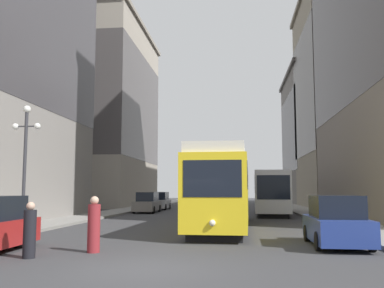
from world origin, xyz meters
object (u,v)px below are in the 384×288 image
(parked_car_right_far, at_px, (336,223))
(parked_car_left_far, at_px, (159,201))
(pedestrian_crossing_far, at_px, (94,226))
(streetcar, at_px, (224,188))
(parked_car_left_near, at_px, (147,203))
(pedestrian_crossing_near, at_px, (30,232))
(transit_bus, at_px, (270,191))
(lamp_post_left_near, at_px, (25,148))

(parked_car_right_far, bearing_deg, parked_car_left_far, -66.53)
(pedestrian_crossing_far, bearing_deg, streetcar, -19.57)
(parked_car_left_near, bearing_deg, pedestrian_crossing_far, -82.70)
(parked_car_left_far, xyz_separation_m, pedestrian_crossing_near, (1.95, -32.02, -0.07))
(transit_bus, bearing_deg, parked_car_left_near, 171.50)
(parked_car_right_far, height_order, pedestrian_crossing_far, parked_car_right_far)
(parked_car_left_far, height_order, lamp_post_left_near, lamp_post_left_near)
(lamp_post_left_near, bearing_deg, pedestrian_crossing_near, -61.00)
(streetcar, relative_size, pedestrian_crossing_near, 9.10)
(parked_car_left_far, xyz_separation_m, pedestrian_crossing_far, (3.46, -30.67, 0.00))
(parked_car_left_far, distance_m, pedestrian_crossing_near, 32.07)
(streetcar, distance_m, pedestrian_crossing_far, 10.64)
(transit_bus, distance_m, parked_car_left_near, 11.08)
(pedestrian_crossing_far, distance_m, lamp_post_left_near, 8.38)
(pedestrian_crossing_far, relative_size, lamp_post_left_near, 0.31)
(parked_car_left_near, relative_size, pedestrian_crossing_near, 2.89)
(parked_car_left_far, relative_size, pedestrian_crossing_near, 2.65)
(parked_car_right_far, bearing_deg, pedestrian_crossing_far, 17.60)
(parked_car_left_far, bearing_deg, streetcar, -70.69)
(transit_bus, bearing_deg, parked_car_right_far, -85.56)
(streetcar, distance_m, transit_bus, 13.23)
(parked_car_left_far, bearing_deg, parked_car_right_far, -67.75)
(transit_bus, distance_m, parked_car_left_far, 13.57)
(parked_car_left_near, distance_m, pedestrian_crossing_far, 24.86)
(parked_car_left_near, relative_size, parked_car_left_far, 1.09)
(transit_bus, height_order, parked_car_right_far, transit_bus)
(streetcar, xyz_separation_m, parked_car_left_far, (-7.38, 20.86, -1.26))
(parked_car_right_far, distance_m, pedestrian_crossing_near, 10.40)
(pedestrian_crossing_far, bearing_deg, transit_bus, -15.91)
(streetcar, bearing_deg, parked_car_left_near, 117.97)
(streetcar, relative_size, lamp_post_left_near, 2.56)
(pedestrian_crossing_far, height_order, lamp_post_left_near, lamp_post_left_near)
(transit_bus, distance_m, lamp_post_left_near, 21.32)
(streetcar, xyz_separation_m, lamp_post_left_near, (-9.28, -4.20, 1.90))
(parked_car_left_far, bearing_deg, parked_car_left_near, -90.17)
(parked_car_right_far, xyz_separation_m, pedestrian_crossing_near, (-9.70, -3.77, -0.07))
(parked_car_left_far, distance_m, pedestrian_crossing_far, 30.87)
(parked_car_right_far, height_order, lamp_post_left_near, lamp_post_left_near)
(pedestrian_crossing_near, height_order, lamp_post_left_near, lamp_post_left_near)
(streetcar, height_order, pedestrian_crossing_far, streetcar)
(parked_car_left_near, distance_m, pedestrian_crossing_near, 26.03)
(pedestrian_crossing_near, bearing_deg, lamp_post_left_near, -103.16)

